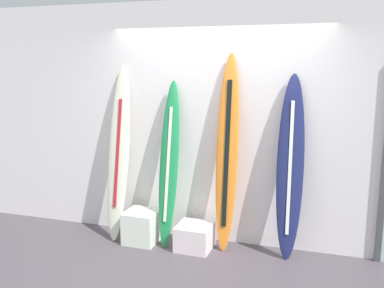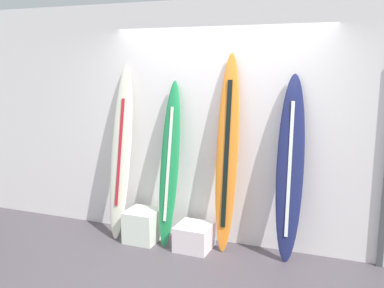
{
  "view_description": "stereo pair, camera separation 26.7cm",
  "coord_description": "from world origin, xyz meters",
  "px_view_note": "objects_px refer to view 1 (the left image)",
  "views": [
    {
      "loc": [
        1.16,
        -3.46,
        2.08
      ],
      "look_at": [
        -0.22,
        0.95,
        1.21
      ],
      "focal_mm": 39.46,
      "sensor_mm": 36.0,
      "label": 1
    },
    {
      "loc": [
        1.41,
        -3.37,
        2.08
      ],
      "look_at": [
        -0.22,
        0.95,
        1.21
      ],
      "focal_mm": 39.46,
      "sensor_mm": 36.0,
      "label": 2
    }
  ],
  "objects_px": {
    "surfboard_emerald": "(169,165)",
    "surfboard_sunset": "(227,155)",
    "surfboard_navy": "(290,169)",
    "surfboard_ivory": "(119,154)",
    "display_block_center": "(195,237)",
    "display_block_left": "(142,227)"
  },
  "relations": [
    {
      "from": "surfboard_emerald",
      "to": "surfboard_sunset",
      "type": "xyz_separation_m",
      "value": [
        0.67,
        0.07,
        0.15
      ]
    },
    {
      "from": "surfboard_emerald",
      "to": "surfboard_navy",
      "type": "relative_size",
      "value": 0.96
    },
    {
      "from": "surfboard_ivory",
      "to": "surfboard_navy",
      "type": "relative_size",
      "value": 1.05
    },
    {
      "from": "display_block_center",
      "to": "surfboard_navy",
      "type": "bearing_deg",
      "value": 7.91
    },
    {
      "from": "surfboard_sunset",
      "to": "surfboard_navy",
      "type": "xyz_separation_m",
      "value": [
        0.69,
        -0.01,
        -0.1
      ]
    },
    {
      "from": "surfboard_sunset",
      "to": "display_block_left",
      "type": "xyz_separation_m",
      "value": [
        -0.99,
        -0.15,
        -0.9
      ]
    },
    {
      "from": "display_block_left",
      "to": "display_block_center",
      "type": "relative_size",
      "value": 0.96
    },
    {
      "from": "surfboard_ivory",
      "to": "display_block_center",
      "type": "bearing_deg",
      "value": -5.19
    },
    {
      "from": "surfboard_sunset",
      "to": "display_block_center",
      "type": "xyz_separation_m",
      "value": [
        -0.33,
        -0.15,
        -0.95
      ]
    },
    {
      "from": "surfboard_ivory",
      "to": "surfboard_sunset",
      "type": "height_order",
      "value": "surfboard_sunset"
    },
    {
      "from": "surfboard_navy",
      "to": "display_block_left",
      "type": "bearing_deg",
      "value": -175.12
    },
    {
      "from": "display_block_left",
      "to": "surfboard_ivory",
      "type": "bearing_deg",
      "value": 164.41
    },
    {
      "from": "surfboard_emerald",
      "to": "display_block_center",
      "type": "distance_m",
      "value": 0.87
    },
    {
      "from": "display_block_center",
      "to": "surfboard_sunset",
      "type": "bearing_deg",
      "value": 23.99
    },
    {
      "from": "surfboard_emerald",
      "to": "surfboard_navy",
      "type": "distance_m",
      "value": 1.36
    },
    {
      "from": "display_block_left",
      "to": "surfboard_navy",
      "type": "bearing_deg",
      "value": 4.88
    },
    {
      "from": "surfboard_sunset",
      "to": "surfboard_ivory",
      "type": "bearing_deg",
      "value": -177.4
    },
    {
      "from": "surfboard_emerald",
      "to": "display_block_center",
      "type": "height_order",
      "value": "surfboard_emerald"
    },
    {
      "from": "display_block_left",
      "to": "display_block_center",
      "type": "distance_m",
      "value": 0.66
    },
    {
      "from": "surfboard_ivory",
      "to": "display_block_left",
      "type": "distance_m",
      "value": 0.91
    },
    {
      "from": "surfboard_ivory",
      "to": "surfboard_emerald",
      "type": "relative_size",
      "value": 1.09
    },
    {
      "from": "surfboard_emerald",
      "to": "display_block_left",
      "type": "xyz_separation_m",
      "value": [
        -0.32,
        -0.08,
        -0.75
      ]
    }
  ]
}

